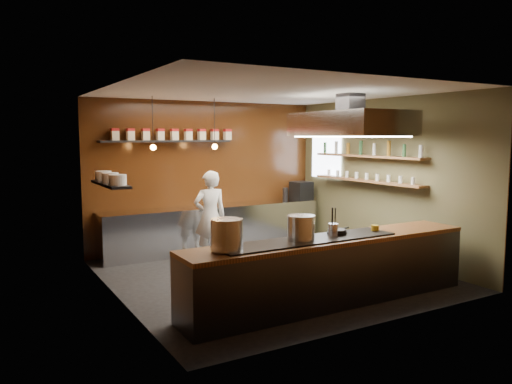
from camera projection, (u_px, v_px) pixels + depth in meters
floor at (271, 275)px, 8.28m from camera, size 5.00×5.00×0.00m
back_wall at (207, 175)px, 10.27m from camera, size 5.00×0.00×5.00m
left_wall at (117, 194)px, 6.87m from camera, size 0.00×5.00×5.00m
right_wall at (384, 179)px, 9.36m from camera, size 0.00×5.00×5.00m
ceiling at (271, 92)px, 7.95m from camera, size 5.00×5.00×0.00m
window_pane at (326, 155)px, 10.75m from camera, size 0.00×1.00×1.00m
prep_counter at (214, 228)px, 10.10m from camera, size 4.60×0.65×0.90m
pass_counter at (331, 270)px, 6.85m from camera, size 4.40×0.72×0.94m
tin_shelf at (167, 141)px, 9.62m from camera, size 2.60×0.26×0.04m
plate_shelf at (110, 184)px, 7.81m from camera, size 0.30×1.40×0.04m
bottle_shelf_upper at (367, 156)px, 9.49m from camera, size 0.26×2.80×0.04m
bottle_shelf_lower at (367, 181)px, 9.54m from camera, size 0.26×2.80×0.04m
extractor_hood at (350, 124)px, 8.30m from camera, size 1.20×2.00×0.72m
pendant_left at (153, 144)px, 8.81m from camera, size 0.10×0.10×0.95m
pendant_right at (215, 144)px, 9.41m from camera, size 0.10×0.10×0.95m
storage_tins at (174, 134)px, 9.68m from camera, size 2.43×0.13×0.22m
plate_stacks at (110, 178)px, 7.80m from camera, size 0.26×1.16×0.16m
bottles at (367, 149)px, 9.47m from camera, size 0.06×2.66×0.24m
wine_glasses at (367, 176)px, 9.53m from camera, size 0.07×2.37×0.13m
stockpot_large at (227, 234)px, 5.97m from camera, size 0.49×0.49×0.38m
stockpot_small at (301, 228)px, 6.50m from camera, size 0.42×0.42×0.33m
utensil_crock at (333, 230)px, 6.82m from camera, size 0.14×0.14×0.17m
frying_pan at (337, 232)px, 6.95m from camera, size 0.43×0.27×0.07m
butter_jar at (375, 228)px, 7.21m from camera, size 0.13×0.13×0.10m
espresso_machine at (301, 191)px, 11.03m from camera, size 0.44×0.42×0.40m
chef at (210, 216)px, 9.15m from camera, size 0.65×0.47×1.67m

